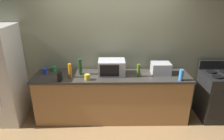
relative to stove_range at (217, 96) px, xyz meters
The scene contains 14 objects.
ground_plane 2.09m from the stove_range, 168.70° to the right, with size 8.00×8.00×0.00m, color #A87F51.
back_wall 2.23m from the stove_range, 168.41° to the left, with size 6.40×0.10×2.70m, color gray.
counter_run 2.00m from the stove_range, behind, with size 2.84×0.64×0.90m.
stove_range is the anchor object (origin of this frame).
microwave 2.09m from the stove_range, behind, with size 0.48×0.35×0.27m.
toaster_oven 1.23m from the stove_range, behind, with size 0.34×0.26×0.21m, color #B7BABF.
cordless_phone 2.94m from the stove_range, behind, with size 0.05×0.11×0.15m, color black.
bottle_olive_oil 1.63m from the stove_range, behind, with size 0.06×0.06×0.23m, color #4C6B19.
bottle_spray_cleaner 1.01m from the stove_range, 163.85° to the right, with size 0.07×0.07×0.19m, color #338CE5.
bottle_dish_soap 2.80m from the stove_range, behind, with size 0.06×0.06×0.25m, color orange.
bottle_wine 2.64m from the stove_range, behind, with size 0.07×0.07×0.29m, color #1E3F19.
mug_green 3.14m from the stove_range, behind, with size 0.09×0.09×0.10m, color #2D8C47.
mug_yellow 2.48m from the stove_range, behind, with size 0.09×0.09×0.10m, color yellow.
mug_blue 3.28m from the stove_range, behind, with size 0.09×0.09×0.11m, color #2D4CB2.
Camera 1 is at (-0.04, -2.99, 2.34)m, focal length 32.42 mm.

